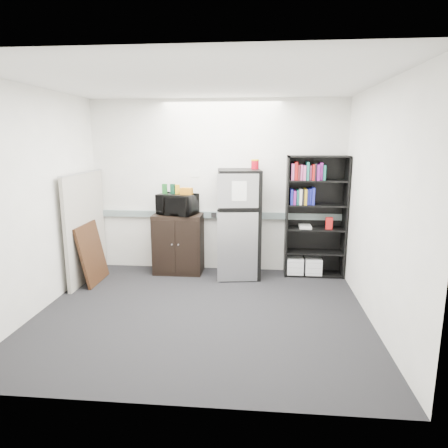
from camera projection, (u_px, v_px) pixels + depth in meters
The scene contains 18 objects.
floor at pixel (202, 313), 4.89m from camera, with size 4.00×4.00×0.00m, color black.
wall_back at pixel (217, 187), 6.32m from camera, with size 4.00×0.02×2.70m, color silver.
wall_right at pixel (379, 207), 4.43m from camera, with size 0.02×3.50×2.70m, color silver.
wall_left at pixel (36, 202), 4.79m from camera, with size 0.02×3.50×2.70m, color silver.
ceiling at pixel (199, 81), 4.33m from camera, with size 4.00×3.50×0.02m, color white.
electrical_raceway at pixel (217, 215), 6.38m from camera, with size 3.92×0.05×0.10m, color gray.
wall_note at pixel (195, 174), 6.30m from camera, with size 0.14×0.00×0.10m, color white.
bookshelf at pixel (314, 214), 6.08m from camera, with size 0.90×0.34×1.85m.
cubicle_partition at pixel (86, 226), 5.95m from camera, with size 0.06×1.30×1.62m.
cabinet at pixel (178, 243), 6.31m from camera, with size 0.76×0.50×0.94m.
microwave at pixel (177, 204), 6.16m from camera, with size 0.57×0.39×0.32m, color black.
snack_box_a at pixel (165, 189), 6.17m from camera, with size 0.07×0.05×0.15m, color #195A20.
snack_box_b at pixel (173, 189), 6.15m from camera, with size 0.07×0.05×0.15m, color #0C3621.
snack_box_c at pixel (178, 189), 6.15m from camera, with size 0.07×0.05×0.14m, color orange.
snack_bag at pixel (187, 191), 6.09m from camera, with size 0.18×0.10×0.10m, color #BF7113.
refrigerator at pixel (239, 224), 6.07m from camera, with size 0.70×0.73×1.65m.
coffee_can at pixel (255, 163), 5.99m from camera, with size 0.12×0.12×0.16m.
framed_poster at pixel (92, 253), 5.87m from camera, with size 0.21×0.69×0.88m.
Camera 1 is at (0.69, -4.51, 2.08)m, focal length 32.00 mm.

